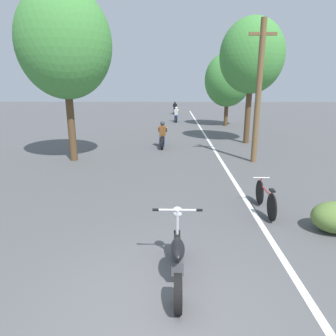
{
  "coord_description": "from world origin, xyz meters",
  "views": [
    {
      "loc": [
        0.27,
        -3.64,
        3.21
      ],
      "look_at": [
        0.1,
        4.77,
        0.9
      ],
      "focal_mm": 32.0,
      "sensor_mm": 36.0,
      "label": 1
    }
  ],
  "objects_px": {
    "motorcycle_rider_mid": "(176,116)",
    "roadside_tree_right_far": "(228,80)",
    "bicycle_parked": "(265,198)",
    "roadside_tree_right_near": "(252,56)",
    "roadside_tree_left": "(64,44)",
    "motorcycle_rider_lead": "(163,137)",
    "motorcycle_rider_far": "(175,109)",
    "utility_pole": "(259,92)",
    "motorcycle_foreground": "(177,257)"
  },
  "relations": [
    {
      "from": "motorcycle_rider_mid",
      "to": "motorcycle_rider_far",
      "type": "relative_size",
      "value": 0.96
    },
    {
      "from": "motorcycle_foreground",
      "to": "motorcycle_rider_lead",
      "type": "distance_m",
      "value": 11.6
    },
    {
      "from": "utility_pole",
      "to": "bicycle_parked",
      "type": "relative_size",
      "value": 3.29
    },
    {
      "from": "roadside_tree_right_far",
      "to": "roadside_tree_left",
      "type": "relative_size",
      "value": 0.82
    },
    {
      "from": "roadside_tree_right_far",
      "to": "motorcycle_foreground",
      "type": "distance_m",
      "value": 21.41
    },
    {
      "from": "roadside_tree_right_near",
      "to": "motorcycle_foreground",
      "type": "height_order",
      "value": "roadside_tree_right_near"
    },
    {
      "from": "motorcycle_rider_mid",
      "to": "roadside_tree_right_far",
      "type": "bearing_deg",
      "value": -34.66
    },
    {
      "from": "utility_pole",
      "to": "roadside_tree_right_near",
      "type": "height_order",
      "value": "roadside_tree_right_near"
    },
    {
      "from": "roadside_tree_right_far",
      "to": "motorcycle_rider_lead",
      "type": "distance_m",
      "value": 10.86
    },
    {
      "from": "roadside_tree_left",
      "to": "motorcycle_foreground",
      "type": "relative_size",
      "value": 3.65
    },
    {
      "from": "roadside_tree_left",
      "to": "motorcycle_foreground",
      "type": "height_order",
      "value": "roadside_tree_left"
    },
    {
      "from": "bicycle_parked",
      "to": "motorcycle_rider_far",
      "type": "bearing_deg",
      "value": 94.57
    },
    {
      "from": "motorcycle_rider_lead",
      "to": "bicycle_parked",
      "type": "height_order",
      "value": "motorcycle_rider_lead"
    },
    {
      "from": "utility_pole",
      "to": "motorcycle_foreground",
      "type": "relative_size",
      "value": 2.98
    },
    {
      "from": "roadside_tree_right_far",
      "to": "roadside_tree_left",
      "type": "height_order",
      "value": "roadside_tree_left"
    },
    {
      "from": "roadside_tree_right_near",
      "to": "roadside_tree_right_far",
      "type": "xyz_separation_m",
      "value": [
        0.11,
        7.85,
        -1.09
      ]
    },
    {
      "from": "roadside_tree_right_near",
      "to": "roadside_tree_left",
      "type": "distance_m",
      "value": 9.72
    },
    {
      "from": "bicycle_parked",
      "to": "motorcycle_rider_lead",
      "type": "bearing_deg",
      "value": 109.23
    },
    {
      "from": "bicycle_parked",
      "to": "roadside_tree_right_far",
      "type": "bearing_deg",
      "value": 83.87
    },
    {
      "from": "bicycle_parked",
      "to": "motorcycle_rider_mid",
      "type": "bearing_deg",
      "value": 96.06
    },
    {
      "from": "roadside_tree_right_near",
      "to": "motorcycle_rider_lead",
      "type": "distance_m",
      "value": 6.55
    },
    {
      "from": "roadside_tree_right_near",
      "to": "motorcycle_rider_far",
      "type": "xyz_separation_m",
      "value": [
        -4.1,
        18.76,
        -4.23
      ]
    },
    {
      "from": "motorcycle_rider_far",
      "to": "bicycle_parked",
      "type": "bearing_deg",
      "value": -85.43
    },
    {
      "from": "motorcycle_foreground",
      "to": "motorcycle_rider_far",
      "type": "relative_size",
      "value": 0.89
    },
    {
      "from": "roadside_tree_left",
      "to": "bicycle_parked",
      "type": "relative_size",
      "value": 4.03
    },
    {
      "from": "motorcycle_rider_mid",
      "to": "bicycle_parked",
      "type": "relative_size",
      "value": 1.18
    },
    {
      "from": "roadside_tree_right_near",
      "to": "motorcycle_rider_mid",
      "type": "xyz_separation_m",
      "value": [
        -3.99,
        10.69,
        -4.25
      ]
    },
    {
      "from": "utility_pole",
      "to": "motorcycle_foreground",
      "type": "height_order",
      "value": "utility_pole"
    },
    {
      "from": "motorcycle_foreground",
      "to": "bicycle_parked",
      "type": "height_order",
      "value": "motorcycle_foreground"
    },
    {
      "from": "roadside_tree_right_near",
      "to": "roadside_tree_right_far",
      "type": "bearing_deg",
      "value": 89.19
    },
    {
      "from": "motorcycle_foreground",
      "to": "motorcycle_rider_lead",
      "type": "xyz_separation_m",
      "value": [
        -0.68,
        11.58,
        0.1
      ]
    },
    {
      "from": "roadside_tree_right_far",
      "to": "motorcycle_rider_mid",
      "type": "bearing_deg",
      "value": 145.34
    },
    {
      "from": "roadside_tree_right_near",
      "to": "utility_pole",
      "type": "bearing_deg",
      "value": -99.02
    },
    {
      "from": "roadside_tree_right_near",
      "to": "motorcycle_rider_lead",
      "type": "xyz_separation_m",
      "value": [
        -4.82,
        -1.3,
        -4.24
      ]
    },
    {
      "from": "roadside_tree_right_far",
      "to": "motorcycle_rider_mid",
      "type": "distance_m",
      "value": 5.91
    },
    {
      "from": "motorcycle_foreground",
      "to": "roadside_tree_right_far",
      "type": "bearing_deg",
      "value": 78.41
    },
    {
      "from": "roadside_tree_right_near",
      "to": "motorcycle_foreground",
      "type": "bearing_deg",
      "value": -107.82
    },
    {
      "from": "roadside_tree_right_far",
      "to": "roadside_tree_left",
      "type": "bearing_deg",
      "value": -125.66
    },
    {
      "from": "roadside_tree_left",
      "to": "motorcycle_rider_mid",
      "type": "height_order",
      "value": "roadside_tree_left"
    },
    {
      "from": "motorcycle_rider_lead",
      "to": "motorcycle_rider_far",
      "type": "relative_size",
      "value": 0.9
    },
    {
      "from": "motorcycle_rider_mid",
      "to": "bicycle_parked",
      "type": "height_order",
      "value": "motorcycle_rider_mid"
    },
    {
      "from": "roadside_tree_right_near",
      "to": "motorcycle_rider_far",
      "type": "relative_size",
      "value": 3.12
    },
    {
      "from": "roadside_tree_right_far",
      "to": "motorcycle_rider_lead",
      "type": "relative_size",
      "value": 2.95
    },
    {
      "from": "roadside_tree_right_near",
      "to": "roadside_tree_right_far",
      "type": "distance_m",
      "value": 7.92
    },
    {
      "from": "utility_pole",
      "to": "motorcycle_rider_lead",
      "type": "distance_m",
      "value": 5.76
    },
    {
      "from": "roadside_tree_right_far",
      "to": "roadside_tree_left",
      "type": "xyz_separation_m",
      "value": [
        -8.79,
        -12.24,
        1.17
      ]
    },
    {
      "from": "roadside_tree_left",
      "to": "motorcycle_rider_far",
      "type": "relative_size",
      "value": 3.25
    },
    {
      "from": "roadside_tree_left",
      "to": "motorcycle_rider_lead",
      "type": "relative_size",
      "value": 3.59
    },
    {
      "from": "roadside_tree_right_far",
      "to": "bicycle_parked",
      "type": "bearing_deg",
      "value": -96.13
    },
    {
      "from": "motorcycle_foreground",
      "to": "motorcycle_rider_lead",
      "type": "bearing_deg",
      "value": 93.37
    }
  ]
}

